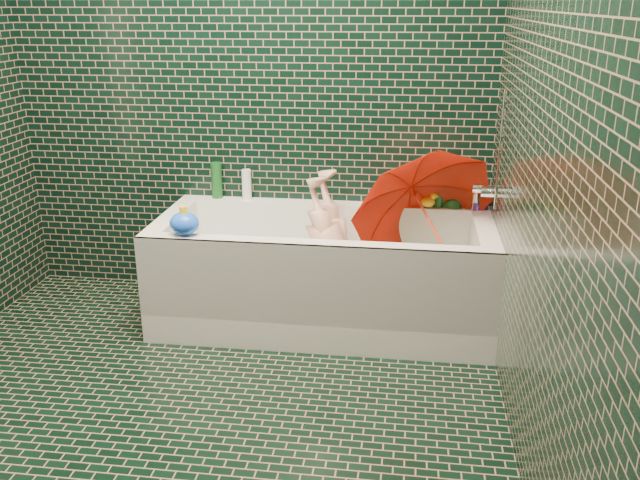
# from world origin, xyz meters

# --- Properties ---
(floor) EXTENTS (2.80, 2.80, 0.00)m
(floor) POSITION_xyz_m (0.00, 0.00, 0.00)
(floor) COLOR black
(floor) RESTS_ON ground
(wall_back) EXTENTS (2.80, 0.00, 2.80)m
(wall_back) POSITION_xyz_m (0.00, 1.40, 1.25)
(wall_back) COLOR black
(wall_back) RESTS_ON floor
(wall_right) EXTENTS (0.00, 2.80, 2.80)m
(wall_right) POSITION_xyz_m (1.30, 0.00, 1.25)
(wall_right) COLOR black
(wall_right) RESTS_ON floor
(bathtub) EXTENTS (1.70, 0.75, 0.55)m
(bathtub) POSITION_xyz_m (0.45, 1.01, 0.21)
(bathtub) COLOR white
(bathtub) RESTS_ON floor
(bath_mat) EXTENTS (1.35, 0.47, 0.01)m
(bath_mat) POSITION_xyz_m (0.45, 1.02, 0.16)
(bath_mat) COLOR green
(bath_mat) RESTS_ON bathtub
(water) EXTENTS (1.48, 0.53, 0.00)m
(water) POSITION_xyz_m (0.45, 1.02, 0.30)
(water) COLOR silver
(water) RESTS_ON bathtub
(faucet) EXTENTS (0.18, 0.19, 0.55)m
(faucet) POSITION_xyz_m (1.26, 1.02, 0.77)
(faucet) COLOR silver
(faucet) RESTS_ON wall_right
(child) EXTENTS (1.02, 0.57, 0.41)m
(child) POSITION_xyz_m (0.51, 1.07, 0.31)
(child) COLOR tan
(child) RESTS_ON bathtub
(umbrella) EXTENTS (1.07, 1.08, 1.12)m
(umbrella) POSITION_xyz_m (0.99, 1.04, 0.55)
(umbrella) COLOR red
(umbrella) RESTS_ON bathtub
(soap_bottle_a) EXTENTS (0.10, 0.10, 0.24)m
(soap_bottle_a) POSITION_xyz_m (1.20, 1.37, 0.55)
(soap_bottle_a) COLOR white
(soap_bottle_a) RESTS_ON bathtub
(soap_bottle_b) EXTENTS (0.11, 0.11, 0.19)m
(soap_bottle_b) POSITION_xyz_m (1.25, 1.31, 0.55)
(soap_bottle_b) COLOR #52207B
(soap_bottle_b) RESTS_ON bathtub
(soap_bottle_c) EXTENTS (0.16, 0.16, 0.16)m
(soap_bottle_c) POSITION_xyz_m (1.09, 1.32, 0.55)
(soap_bottle_c) COLOR #164E1E
(soap_bottle_c) RESTS_ON bathtub
(bottle_right_tall) EXTENTS (0.06, 0.06, 0.23)m
(bottle_right_tall) POSITION_xyz_m (1.03, 1.36, 0.67)
(bottle_right_tall) COLOR #164E1E
(bottle_right_tall) RESTS_ON bathtub
(bottle_right_pump) EXTENTS (0.06, 0.06, 0.19)m
(bottle_right_pump) POSITION_xyz_m (1.22, 1.33, 0.65)
(bottle_right_pump) COLOR silver
(bottle_right_pump) RESTS_ON bathtub
(bottle_left_tall) EXTENTS (0.08, 0.08, 0.20)m
(bottle_left_tall) POSITION_xyz_m (-0.20, 1.37, 0.65)
(bottle_left_tall) COLOR #164E1E
(bottle_left_tall) RESTS_ON bathtub
(bottle_left_short) EXTENTS (0.06, 0.06, 0.17)m
(bottle_left_short) POSITION_xyz_m (-0.03, 1.36, 0.63)
(bottle_left_short) COLOR white
(bottle_left_short) RESTS_ON bathtub
(rubber_duck) EXTENTS (0.10, 0.07, 0.08)m
(rubber_duck) POSITION_xyz_m (0.98, 1.33, 0.59)
(rubber_duck) COLOR yellow
(rubber_duck) RESTS_ON bathtub
(bath_toy) EXTENTS (0.14, 0.12, 0.14)m
(bath_toy) POSITION_xyz_m (-0.17, 0.72, 0.61)
(bath_toy) COLOR blue
(bath_toy) RESTS_ON bathtub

